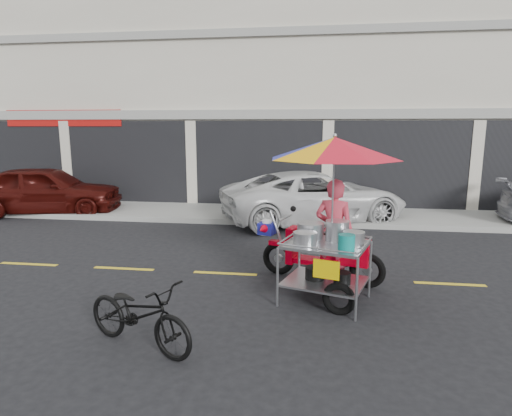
# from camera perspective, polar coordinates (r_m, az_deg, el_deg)

# --- Properties ---
(ground) EXTENTS (90.00, 90.00, 0.00)m
(ground) POSITION_cam_1_polar(r_m,az_deg,el_deg) (7.95, 10.29, -9.25)
(ground) COLOR black
(sidewalk) EXTENTS (45.00, 3.00, 0.15)m
(sidewalk) POSITION_cam_1_polar(r_m,az_deg,el_deg) (13.24, 9.40, -0.82)
(sidewalk) COLOR gray
(sidewalk) RESTS_ON ground
(shophouse_block) EXTENTS (36.00, 8.11, 10.40)m
(shophouse_block) POSITION_cam_1_polar(r_m,az_deg,el_deg) (18.41, 18.54, 15.00)
(shophouse_block) COLOR beige
(shophouse_block) RESTS_ON ground
(centerline) EXTENTS (42.00, 0.10, 0.01)m
(centerline) POSITION_cam_1_polar(r_m,az_deg,el_deg) (7.95, 10.29, -9.23)
(centerline) COLOR gold
(centerline) RESTS_ON ground
(maroon_sedan) EXTENTS (4.77, 2.68, 1.53)m
(maroon_sedan) POSITION_cam_1_polar(r_m,az_deg,el_deg) (14.87, -26.20, 2.18)
(maroon_sedan) COLOR #350907
(maroon_sedan) RESTS_ON ground
(white_pickup) EXTENTS (5.81, 4.41, 1.47)m
(white_pickup) POSITION_cam_1_polar(r_m,az_deg,el_deg) (12.33, 7.77, 1.48)
(white_pickup) COLOR silver
(white_pickup) RESTS_ON ground
(near_bicycle) EXTENTS (1.77, 1.21, 0.88)m
(near_bicycle) POSITION_cam_1_polar(r_m,az_deg,el_deg) (5.58, -15.34, -13.49)
(near_bicycle) COLOR black
(near_bicycle) RESTS_ON ground
(food_vendor_rig) EXTENTS (2.58, 2.59, 2.62)m
(food_vendor_rig) POSITION_cam_1_polar(r_m,az_deg,el_deg) (6.86, 10.05, 1.70)
(food_vendor_rig) COLOR black
(food_vendor_rig) RESTS_ON ground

